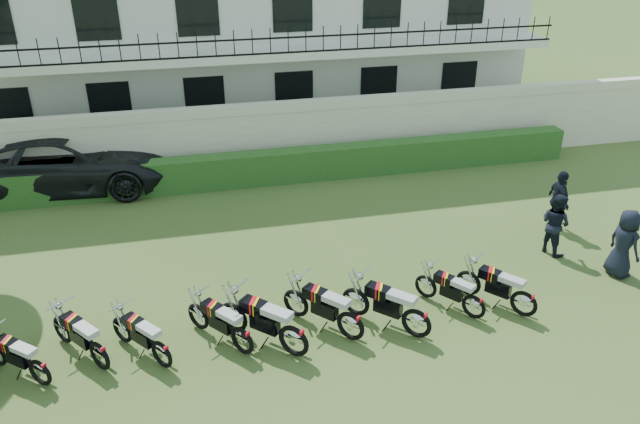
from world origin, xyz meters
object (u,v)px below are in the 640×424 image
object	(u,v)px
motorcycle_4	(242,335)
officer_3	(624,243)
motorcycle_8	(474,301)
officer_5	(559,201)
suv	(67,161)
officer_4	(555,224)
motorcycle_5	(294,334)
motorcycle_7	(417,317)
motorcycle_2	(99,350)
motorcycle_6	(351,320)
motorcycle_9	(525,298)
motorcycle_1	(39,367)
motorcycle_3	(161,348)

from	to	relation	value
motorcycle_4	officer_3	bearing A→B (deg)	-33.11
motorcycle_8	officer_3	distance (m)	4.17
officer_5	motorcycle_4	bearing A→B (deg)	116.45
suv	officer_4	size ratio (longest dim) A/B	3.99
motorcycle_5	motorcycle_7	world-z (taller)	motorcycle_5
motorcycle_5	officer_4	xyz separation A→B (m)	(7.01, 2.48, 0.25)
motorcycle_2	motorcycle_6	size ratio (longest dim) A/B	0.98
motorcycle_8	motorcycle_9	bearing A→B (deg)	-45.86
motorcycle_7	motorcycle_9	size ratio (longest dim) A/B	1.00
officer_4	motorcycle_7	bearing A→B (deg)	100.54
motorcycle_6	officer_5	size ratio (longest dim) A/B	0.93
motorcycle_2	motorcycle_8	xyz separation A→B (m)	(7.51, -0.09, -0.03)
motorcycle_2	motorcycle_8	distance (m)	7.51
motorcycle_7	motorcycle_9	world-z (taller)	motorcycle_7
suv	officer_3	bearing A→B (deg)	-117.57
officer_3	motorcycle_1	bearing A→B (deg)	85.46
motorcycle_6	motorcycle_4	bearing A→B (deg)	136.22
motorcycle_5	officer_5	size ratio (longest dim) A/B	0.97
motorcycle_1	motorcycle_2	bearing A→B (deg)	-38.57
officer_4	motorcycle_8	bearing A→B (deg)	106.28
motorcycle_6	suv	world-z (taller)	suv
motorcycle_1	officer_5	distance (m)	12.81
motorcycle_2	motorcycle_9	bearing A→B (deg)	-40.13
motorcycle_9	motorcycle_7	bearing A→B (deg)	145.17
officer_5	motorcycle_3	bearing A→B (deg)	113.90
motorcycle_2	officer_4	world-z (taller)	officer_4
motorcycle_3	motorcycle_5	world-z (taller)	motorcycle_5
motorcycle_1	motorcycle_3	bearing A→B (deg)	-49.88
motorcycle_9	officer_3	distance (m)	3.19
officer_4	officer_5	xyz separation A→B (m)	(0.74, 1.05, 0.04)
motorcycle_5	officer_5	world-z (taller)	officer_5
motorcycle_7	suv	size ratio (longest dim) A/B	0.24
motorcycle_1	officer_4	xyz separation A→B (m)	(11.64, 2.25, 0.36)
suv	officer_4	bearing A→B (deg)	-115.06
motorcycle_6	motorcycle_9	distance (m)	3.76
motorcycle_8	officer_3	world-z (taller)	officer_3
motorcycle_5	motorcycle_7	xyz separation A→B (m)	(2.50, 0.01, -0.02)
motorcycle_4	officer_5	size ratio (longest dim) A/B	0.89
motorcycle_9	suv	xyz separation A→B (m)	(-10.13, 9.02, 0.41)
motorcycle_6	motorcycle_7	bearing A→B (deg)	-51.96
motorcycle_3	officer_4	world-z (taller)	officer_4
officer_4	motorcycle_5	bearing A→B (deg)	91.35
motorcycle_6	officer_4	size ratio (longest dim) A/B	0.97
motorcycle_3	motorcycle_2	bearing A→B (deg)	130.85
motorcycle_8	motorcycle_4	bearing A→B (deg)	143.94
motorcycle_7	officer_5	size ratio (longest dim) A/B	0.91
motorcycle_1	suv	distance (m)	9.00
motorcycle_8	motorcycle_9	distance (m)	1.07
motorcycle_7	officer_3	xyz separation A→B (m)	(5.47, 1.17, 0.32)
motorcycle_3	motorcycle_4	world-z (taller)	motorcycle_4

